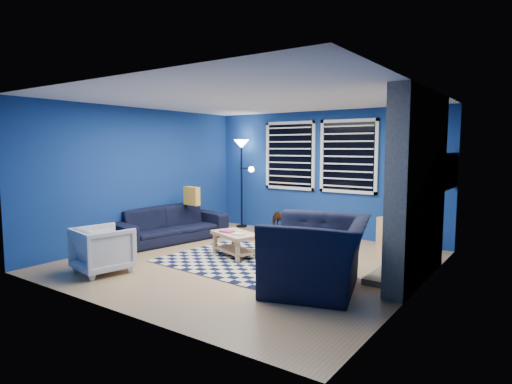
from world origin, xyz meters
TOP-DOWN VIEW (x-y plane):
  - floor at (0.00, 0.00)m, footprint 5.00×5.00m
  - ceiling at (0.00, 0.00)m, footprint 5.00×5.00m
  - wall_back at (0.00, 2.50)m, footprint 5.00×0.00m
  - wall_left at (-2.50, 0.00)m, footprint 0.00×5.00m
  - wall_right at (2.50, 0.00)m, footprint 0.00×5.00m
  - fireplace at (2.36, 0.50)m, footprint 0.65×2.00m
  - window_left at (-0.75, 2.46)m, footprint 1.17×0.06m
  - window_right at (0.55, 2.46)m, footprint 1.17×0.06m
  - tv at (2.45, 2.00)m, footprint 0.07×1.00m
  - rug at (-0.01, -0.02)m, footprint 2.63×2.16m
  - sofa at (-2.10, 0.29)m, footprint 2.35×1.27m
  - armchair_big at (1.46, -0.59)m, footprint 1.67×1.55m
  - armchair_bent at (-1.38, -1.67)m, footprint 0.83×0.85m
  - rocking_horse at (-0.76, 2.06)m, footprint 0.44×0.63m
  - coffee_table at (-0.36, 0.08)m, footprint 0.95×0.74m
  - cabinet at (1.62, 2.25)m, footprint 0.73×0.60m
  - floor_lamp at (-1.84, 2.25)m, footprint 0.53×0.33m
  - throw_pillow at (-1.95, 0.76)m, footprint 0.39×0.16m

SIDE VIEW (x-z plane):
  - floor at x=0.00m, z-range 0.00..0.00m
  - rug at x=-0.01m, z-range 0.00..0.02m
  - cabinet at x=1.62m, z-range -0.03..0.58m
  - coffee_table at x=-0.36m, z-range 0.08..0.50m
  - rocking_horse at x=-0.76m, z-range 0.07..0.56m
  - sofa at x=-2.10m, z-range 0.00..0.65m
  - armchair_bent at x=-1.38m, z-range 0.00..0.66m
  - armchair_big at x=1.46m, z-range 0.00..0.90m
  - throw_pillow at x=-1.95m, z-range 0.65..1.01m
  - fireplace at x=2.36m, z-range -0.05..2.45m
  - wall_back at x=0.00m, z-range -1.25..3.75m
  - wall_left at x=-2.50m, z-range -1.25..3.75m
  - wall_right at x=2.50m, z-range -1.25..3.75m
  - tv at x=2.45m, z-range 1.11..1.69m
  - floor_lamp at x=-1.84m, z-range 0.62..2.56m
  - window_left at x=-0.75m, z-range 0.89..2.31m
  - window_right at x=0.55m, z-range 0.89..2.31m
  - ceiling at x=0.00m, z-range 2.50..2.50m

